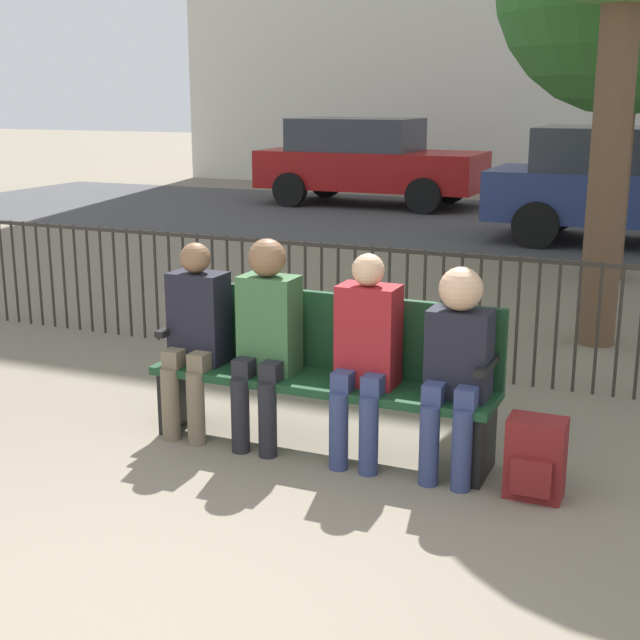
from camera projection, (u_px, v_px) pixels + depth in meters
ground_plane at (123, 625)px, 3.58m from camera, size 80.00×80.00×0.00m
park_bench at (325, 365)px, 5.30m from camera, size 2.09×0.45×0.92m
seated_person_0 at (195, 330)px, 5.46m from camera, size 0.34×0.39×1.20m
seated_person_1 at (266, 331)px, 5.26m from camera, size 0.34×0.39×1.26m
seated_person_2 at (365, 349)px, 5.03m from camera, size 0.34×0.39×1.21m
seated_person_3 at (457, 359)px, 4.82m from camera, size 0.34×0.39×1.18m
backpack at (535, 459)px, 4.67m from camera, size 0.30×0.23×0.44m
fence_railing at (407, 300)px, 6.73m from camera, size 9.01×0.03×0.95m
street_surface at (568, 227)px, 14.25m from camera, size 24.00×6.00×0.01m
parked_car_1 at (367, 160)px, 16.85m from camera, size 4.20×1.94×1.62m
parked_car_2 at (637, 184)px, 12.39m from camera, size 4.20×1.94×1.62m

